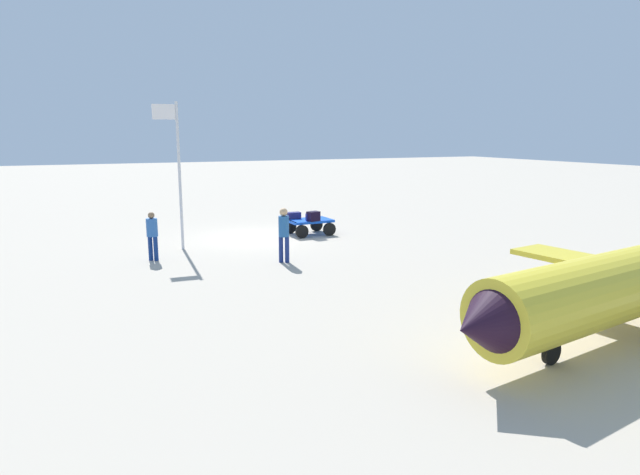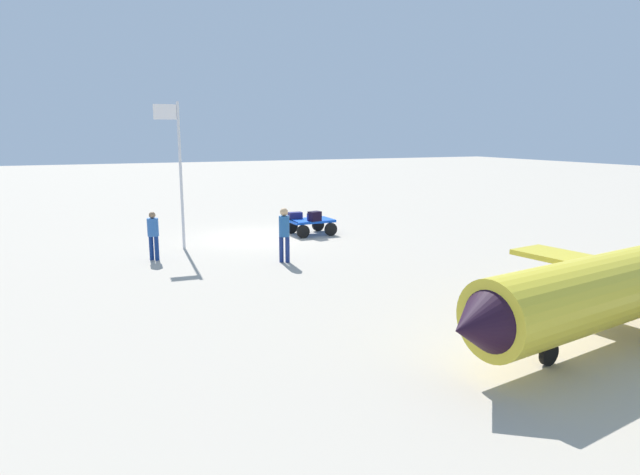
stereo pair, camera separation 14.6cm
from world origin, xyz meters
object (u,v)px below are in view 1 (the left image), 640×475
(worker_trailing, at_px, (152,232))
(suitcase_olive, at_px, (313,216))
(suitcase_maroon, at_px, (312,217))
(suitcase_tan, at_px, (294,215))
(flagpole, at_px, (177,165))
(airplane_near, at_px, (634,281))
(worker_lead, at_px, (284,231))
(luggage_cart, at_px, (309,224))

(worker_trailing, bearing_deg, suitcase_olive, -164.72)
(suitcase_maroon, bearing_deg, suitcase_tan, -56.42)
(suitcase_maroon, xyz_separation_m, suitcase_tan, (0.51, -0.77, -0.00))
(flagpole, bearing_deg, airplane_near, 119.63)
(worker_trailing, bearing_deg, suitcase_maroon, -163.86)
(suitcase_tan, xyz_separation_m, worker_lead, (2.10, 4.58, 0.27))
(worker_trailing, height_order, flagpole, flagpole)
(suitcase_maroon, distance_m, suitcase_olive, 0.12)
(suitcase_tan, bearing_deg, flagpole, 14.16)
(flagpole, bearing_deg, luggage_cart, -171.62)
(suitcase_olive, distance_m, airplane_near, 12.62)
(suitcase_olive, height_order, worker_trailing, worker_trailing)
(luggage_cart, distance_m, suitcase_tan, 0.73)
(suitcase_maroon, xyz_separation_m, worker_trailing, (6.38, 1.85, 0.16))
(airplane_near, bearing_deg, suitcase_olive, -82.49)
(suitcase_tan, relative_size, airplane_near, 0.06)
(suitcase_maroon, bearing_deg, worker_lead, 55.60)
(suitcase_tan, bearing_deg, airplane_near, 99.14)
(suitcase_tan, bearing_deg, worker_trailing, 23.98)
(worker_lead, height_order, airplane_near, airplane_near)
(worker_lead, relative_size, airplane_near, 0.17)
(luggage_cart, distance_m, flagpole, 5.89)
(worker_trailing, height_order, airplane_near, airplane_near)
(suitcase_olive, bearing_deg, worker_trailing, 15.28)
(luggage_cart, bearing_deg, suitcase_olive, 90.13)
(suitcase_tan, distance_m, worker_trailing, 6.43)
(worker_lead, bearing_deg, luggage_cart, -122.10)
(suitcase_olive, height_order, airplane_near, airplane_near)
(worker_trailing, distance_m, flagpole, 2.71)
(airplane_near, xyz_separation_m, flagpole, (6.92, -12.17, 1.83))
(suitcase_maroon, xyz_separation_m, worker_lead, (2.61, 3.81, 0.26))
(luggage_cart, bearing_deg, suitcase_tan, -40.28)
(suitcase_olive, height_order, suitcase_tan, suitcase_olive)
(suitcase_maroon, height_order, suitcase_tan, suitcase_maroon)
(worker_trailing, xyz_separation_m, flagpole, (-1.10, -1.41, 2.04))
(suitcase_olive, relative_size, worker_trailing, 0.34)
(suitcase_olive, distance_m, worker_trailing, 6.61)
(worker_lead, distance_m, airplane_near, 9.77)
(suitcase_maroon, relative_size, worker_trailing, 0.37)
(suitcase_maroon, relative_size, flagpole, 0.12)
(suitcase_olive, distance_m, flagpole, 5.70)
(suitcase_tan, relative_size, worker_trailing, 0.36)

